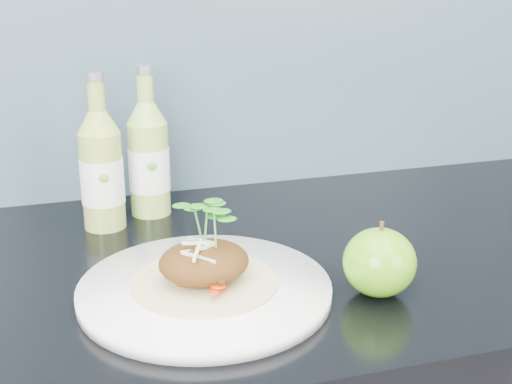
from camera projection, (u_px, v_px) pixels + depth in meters
dinner_plate at (205, 290)px, 0.82m from camera, size 0.37×0.37×0.02m
pork_taco at (204, 261)px, 0.81m from camera, size 0.17×0.17×0.10m
green_apple at (380, 262)px, 0.82m from camera, size 0.09×0.09×0.09m
cider_bottle_left at (102, 170)px, 1.00m from camera, size 0.06×0.06×0.22m
cider_bottle_right at (149, 159)px, 1.05m from camera, size 0.08×0.08×0.22m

